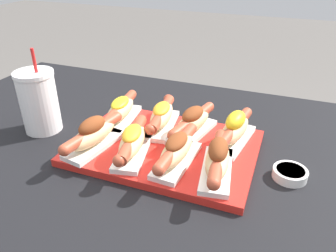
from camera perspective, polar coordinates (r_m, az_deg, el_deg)
The scene contains 11 objects.
serving_tray at distance 0.79m, azimuth -0.52°, elevation -3.76°, with size 0.43×0.30×0.02m.
hot_dog_0 at distance 0.78m, azimuth -12.91°, elevation -1.42°, with size 0.08×0.20×0.08m.
hot_dog_1 at distance 0.74m, azimuth -6.23°, elevation -2.71°, with size 0.09×0.20×0.07m.
hot_dog_2 at distance 0.70m, azimuth 1.51°, elevation -4.21°, with size 0.07×0.20×0.07m.
hot_dog_3 at distance 0.68m, azimuth 8.61°, elevation -5.68°, with size 0.08×0.20×0.08m.
hot_dog_4 at distance 0.88m, azimuth -8.25°, elevation 2.75°, with size 0.08×0.20×0.06m.
hot_dog_5 at distance 0.85m, azimuth -1.40°, elevation 1.80°, with size 0.08×0.20×0.06m.
hot_dog_6 at distance 0.81m, azimuth 4.29°, elevation 0.65°, with size 0.09×0.20×0.07m.
hot_dog_7 at distance 0.79m, azimuth 11.53°, elevation -0.54°, with size 0.08×0.20×0.08m.
sauce_bowl at distance 0.75m, azimuth 20.48°, elevation -7.72°, with size 0.07×0.07×0.02m.
drink_cup at distance 0.91m, azimuth -21.51°, elevation 4.03°, with size 0.10×0.10×0.22m.
Camera 1 is at (0.29, -0.60, 1.18)m, focal length 35.00 mm.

